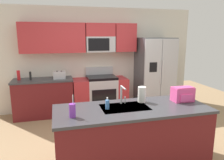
# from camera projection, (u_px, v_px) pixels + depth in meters

# --- Properties ---
(ground_plane) EXTENTS (9.00, 9.00, 0.00)m
(ground_plane) POSITION_uv_depth(u_px,v_px,m) (121.00, 144.00, 3.86)
(ground_plane) COLOR #997A56
(ground_plane) RESTS_ON ground
(kitchen_wall_unit) EXTENTS (5.20, 0.43, 2.60)m
(kitchen_wall_unit) POSITION_uv_depth(u_px,v_px,m) (92.00, 53.00, 5.50)
(kitchen_wall_unit) COLOR silver
(kitchen_wall_unit) RESTS_ON ground
(back_counter) EXTENTS (1.37, 0.63, 0.90)m
(back_counter) POSITION_uv_depth(u_px,v_px,m) (44.00, 98.00, 5.13)
(back_counter) COLOR maroon
(back_counter) RESTS_ON ground
(range_oven) EXTENTS (1.36, 0.61, 1.10)m
(range_oven) POSITION_uv_depth(u_px,v_px,m) (100.00, 94.00, 5.48)
(range_oven) COLOR #B7BABF
(range_oven) RESTS_ON ground
(refrigerator) EXTENTS (0.90, 0.76, 1.85)m
(refrigerator) POSITION_uv_depth(u_px,v_px,m) (155.00, 73.00, 5.68)
(refrigerator) COLOR #4C4F54
(refrigerator) RESTS_ON ground
(island_counter) EXTENTS (2.22, 0.88, 0.90)m
(island_counter) POSITION_uv_depth(u_px,v_px,m) (132.00, 136.00, 3.16)
(island_counter) COLOR maroon
(island_counter) RESTS_ON ground
(toaster) EXTENTS (0.28, 0.16, 0.18)m
(toaster) POSITION_uv_depth(u_px,v_px,m) (59.00, 75.00, 5.07)
(toaster) COLOR #B7BABF
(toaster) RESTS_ON back_counter
(pepper_mill) EXTENTS (0.05, 0.05, 0.19)m
(pepper_mill) POSITION_uv_depth(u_px,v_px,m) (30.00, 76.00, 4.95)
(pepper_mill) COLOR black
(pepper_mill) RESTS_ON back_counter
(bottle_red) EXTENTS (0.07, 0.07, 0.22)m
(bottle_red) POSITION_uv_depth(u_px,v_px,m) (19.00, 75.00, 4.91)
(bottle_red) COLOR red
(bottle_red) RESTS_ON back_counter
(sink_faucet) EXTENTS (0.09, 0.21, 0.28)m
(sink_faucet) POSITION_uv_depth(u_px,v_px,m) (122.00, 93.00, 3.19)
(sink_faucet) COLOR #B7BABF
(sink_faucet) RESTS_ON island_counter
(drink_cup_purple) EXTENTS (0.08, 0.08, 0.30)m
(drink_cup_purple) POSITION_uv_depth(u_px,v_px,m) (72.00, 110.00, 2.69)
(drink_cup_purple) COLOR purple
(drink_cup_purple) RESTS_ON island_counter
(soap_dispenser) EXTENTS (0.06, 0.06, 0.17)m
(soap_dispenser) POSITION_uv_depth(u_px,v_px,m) (107.00, 104.00, 2.99)
(soap_dispenser) COLOR #4C8CD8
(soap_dispenser) RESTS_ON island_counter
(paper_towel_roll) EXTENTS (0.12, 0.12, 0.24)m
(paper_towel_roll) POSITION_uv_depth(u_px,v_px,m) (142.00, 94.00, 3.30)
(paper_towel_roll) COLOR white
(paper_towel_roll) RESTS_ON island_counter
(backpack) EXTENTS (0.32, 0.22, 0.23)m
(backpack) POSITION_uv_depth(u_px,v_px,m) (183.00, 94.00, 3.34)
(backpack) COLOR #EA4C93
(backpack) RESTS_ON island_counter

